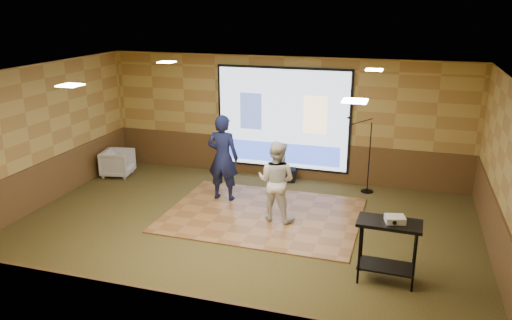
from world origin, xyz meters
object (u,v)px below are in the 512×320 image
(dance_floor, at_px, (263,215))
(banquet_chair, at_px, (118,163))
(projector_screen, at_px, (283,120))
(player_right, at_px, (276,181))
(av_table, at_px, (388,239))
(projector, at_px, (395,219))
(player_left, at_px, (223,158))
(duffel_bag, at_px, (285,174))
(mic_stand, at_px, (366,171))

(dance_floor, height_order, banquet_chair, banquet_chair)
(projector_screen, bearing_deg, player_right, -78.34)
(projector_screen, height_order, av_table, projector_screen)
(projector, bearing_deg, player_left, 132.93)
(projector, xyz_separation_m, duffel_bag, (-2.69, 4.05, -0.91))
(projector_screen, distance_m, duffel_bag, 1.34)
(dance_floor, relative_size, banquet_chair, 5.39)
(player_right, xyz_separation_m, duffel_bag, (-0.38, 2.35, -0.69))
(dance_floor, distance_m, projector, 3.39)
(projector_screen, relative_size, banquet_chair, 4.56)
(banquet_chair, bearing_deg, dance_floor, -117.77)
(player_right, height_order, av_table, player_right)
(projector_screen, relative_size, duffel_bag, 6.61)
(player_right, height_order, projector, player_right)
(duffel_bag, bearing_deg, player_left, -122.15)
(duffel_bag, bearing_deg, dance_floor, -88.29)
(dance_floor, height_order, av_table, av_table)
(duffel_bag, bearing_deg, player_right, -80.82)
(duffel_bag, bearing_deg, mic_stand, -5.40)
(projector_screen, distance_m, player_right, 2.69)
(dance_floor, relative_size, mic_stand, 2.21)
(player_right, bearing_deg, dance_floor, -19.14)
(dance_floor, height_order, projector, projector)
(mic_stand, bearing_deg, projector, -76.12)
(dance_floor, relative_size, player_left, 2.06)
(av_table, distance_m, projector, 0.35)
(projector, xyz_separation_m, mic_stand, (-0.75, 3.87, -0.58))
(dance_floor, bearing_deg, mic_stand, 46.87)
(player_right, bearing_deg, projector, 151.60)
(projector_screen, xyz_separation_m, projector, (2.84, -4.27, -0.41))
(projector, bearing_deg, banquet_chair, 141.28)
(mic_stand, bearing_deg, player_right, -122.90)
(dance_floor, bearing_deg, projector_screen, 95.11)
(dance_floor, distance_m, player_left, 1.56)
(player_right, bearing_deg, duffel_bag, -72.81)
(player_left, relative_size, banquet_chair, 2.62)
(player_left, distance_m, banquet_chair, 3.29)
(projector_screen, xyz_separation_m, mic_stand, (2.09, -0.40, -0.98))
(av_table, xyz_separation_m, banquet_chair, (-6.77, 3.19, -0.39))
(projector, bearing_deg, av_table, 169.76)
(projector_screen, relative_size, mic_stand, 1.87)
(dance_floor, distance_m, player_right, 0.90)
(projector_screen, xyz_separation_m, duffel_bag, (0.15, -0.22, -1.32))
(projector, bearing_deg, duffel_bag, 109.81)
(mic_stand, height_order, banquet_chair, mic_stand)
(av_table, height_order, banquet_chair, av_table)
(projector, height_order, duffel_bag, projector)
(projector, bearing_deg, mic_stand, 87.18)
(banquet_chair, bearing_deg, projector, -125.37)
(projector_screen, relative_size, projector, 11.40)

